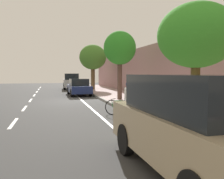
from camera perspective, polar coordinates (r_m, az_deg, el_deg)
name	(u,v)px	position (r m, az deg, el deg)	size (l,w,h in m)	color
ground	(75,101)	(17.39, -8.92, -2.80)	(66.21, 66.21, 0.00)	#373737
sidewalk	(127,99)	(18.20, 3.69, -2.21)	(3.75, 41.38, 0.16)	#B19897
curb_edge	(102,99)	(17.69, -2.34, -2.38)	(0.16, 41.38, 0.16)	gray
lane_stripe_centre	(28,104)	(16.69, -19.54, -3.24)	(0.14, 40.00, 0.01)	white
lane_stripe_bike_edge	(83,101)	(17.45, -7.07, -2.74)	(0.12, 41.38, 0.01)	white
building_facade	(153,72)	(18.87, 9.88, 4.17)	(0.50, 41.38, 4.24)	gray
parked_suv_tan_nearest	(192,124)	(4.99, 18.59, -7.76)	(2.04, 4.74, 1.99)	tan
parked_sedan_dark_blue_second	(79,87)	(21.99, -7.97, 0.58)	(1.93, 4.45, 1.52)	navy
parked_suv_silver_mid	(71,81)	(30.59, -9.75, 2.00)	(2.10, 4.77, 1.99)	#B7BABF
bicycle_at_curb	(121,108)	(11.28, 2.29, -4.38)	(1.34, 1.23, 0.79)	black
cyclist_with_backpack	(129,96)	(10.83, 4.13, -1.50)	(0.54, 0.55, 1.65)	#C6B284
street_tree_near_cyclist	(196,36)	(8.69, 19.58, 11.94)	(2.62, 2.62, 4.23)	brown
street_tree_mid_block	(120,49)	(17.12, 1.87, 9.76)	(2.30, 2.30, 4.85)	brown
street_tree_far_end	(93,58)	(28.02, -4.63, 7.66)	(3.13, 3.13, 5.20)	brown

